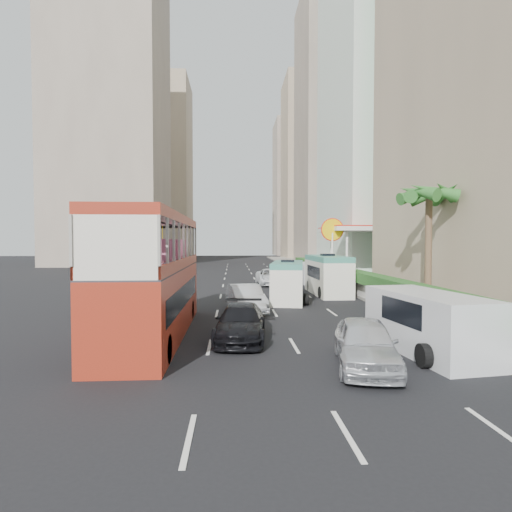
{
  "coord_description": "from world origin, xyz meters",
  "views": [
    {
      "loc": [
        -2.72,
        -16.88,
        3.93
      ],
      "look_at": [
        -1.5,
        4.0,
        3.2
      ],
      "focal_mm": 28.0,
      "sensor_mm": 36.0,
      "label": 1
    }
  ],
  "objects": [
    {
      "name": "car_silver_lane_a",
      "position": [
        -2.0,
        5.44,
        0.0
      ],
      "size": [
        2.37,
        4.85,
        1.53
      ],
      "primitive_type": "imported",
      "rotation": [
        0.0,
        0.0,
        0.17
      ],
      "color": "silver",
      "rests_on": "ground"
    },
    {
      "name": "panel_van_far",
      "position": [
        4.43,
        21.37,
        0.95
      ],
      "size": [
        2.46,
        4.96,
        1.91
      ],
      "primitive_type": "cube",
      "rotation": [
        0.0,
        0.0,
        0.12
      ],
      "color": "silver",
      "rests_on": "ground"
    },
    {
      "name": "tower_left_a",
      "position": [
        -24.0,
        55.0,
        26.0
      ],
      "size": [
        18.0,
        18.0,
        52.0
      ],
      "primitive_type": "cube",
      "color": "tan",
      "rests_on": "ground"
    },
    {
      "name": "tower_mid",
      "position": [
        18.0,
        58.0,
        25.0
      ],
      "size": [
        16.0,
        16.0,
        50.0
      ],
      "primitive_type": "cube",
      "color": "tan",
      "rests_on": "ground"
    },
    {
      "name": "car_silver_lane_b",
      "position": [
        1.42,
        -4.71,
        0.0
      ],
      "size": [
        2.66,
        4.73,
        1.52
      ],
      "primitive_type": "imported",
      "rotation": [
        0.0,
        0.0,
        -0.2
      ],
      "color": "silver",
      "rests_on": "ground"
    },
    {
      "name": "car_black",
      "position": [
        -2.4,
        -0.89,
        0.0
      ],
      "size": [
        2.35,
        4.92,
        1.38
      ],
      "primitive_type": "imported",
      "rotation": [
        0.0,
        0.0,
        -0.09
      ],
      "color": "black",
      "rests_on": "ground"
    },
    {
      "name": "shell_station",
      "position": [
        10.0,
        23.0,
        2.75
      ],
      "size": [
        6.5,
        8.0,
        5.5
      ],
      "primitive_type": "cube",
      "color": "silver",
      "rests_on": "ground"
    },
    {
      "name": "kerb_wall",
      "position": [
        6.2,
        14.0,
        0.68
      ],
      "size": [
        0.3,
        44.0,
        1.0
      ],
      "primitive_type": "cube",
      "color": "silver",
      "rests_on": "sidewalk"
    },
    {
      "name": "ground_plane",
      "position": [
        0.0,
        0.0,
        0.0
      ],
      "size": [
        200.0,
        200.0,
        0.0
      ],
      "primitive_type": "plane",
      "color": "black",
      "rests_on": "ground"
    },
    {
      "name": "tower_stripe",
      "position": [
        18.0,
        34.0,
        29.0
      ],
      "size": [
        16.0,
        18.0,
        58.0
      ],
      "primitive_type": "cube",
      "color": "white",
      "rests_on": "ground"
    },
    {
      "name": "tower_left_b",
      "position": [
        -22.0,
        90.0,
        23.0
      ],
      "size": [
        16.0,
        16.0,
        46.0
      ],
      "primitive_type": "cube",
      "color": "tan",
      "rests_on": "ground"
    },
    {
      "name": "panel_van_near",
      "position": [
        4.19,
        -3.18,
        1.06
      ],
      "size": [
        2.8,
        5.55,
        2.13
      ],
      "primitive_type": "cube",
      "rotation": [
        0.0,
        0.0,
        0.13
      ],
      "color": "silver",
      "rests_on": "ground"
    },
    {
      "name": "hedge",
      "position": [
        6.2,
        14.0,
        1.53
      ],
      "size": [
        1.1,
        44.0,
        0.7
      ],
      "primitive_type": "cube",
      "color": "#2D6626",
      "rests_on": "kerb_wall"
    },
    {
      "name": "palm_tree",
      "position": [
        7.8,
        4.0,
        3.38
      ],
      "size": [
        0.36,
        0.36,
        6.4
      ],
      "primitive_type": "cylinder",
      "color": "brown",
      "rests_on": "sidewalk"
    },
    {
      "name": "minibus_near",
      "position": [
        0.95,
        9.52,
        1.3
      ],
      "size": [
        2.95,
        6.13,
        2.61
      ],
      "primitive_type": "cube",
      "rotation": [
        0.0,
        0.0,
        -0.17
      ],
      "color": "silver",
      "rests_on": "ground"
    },
    {
      "name": "sidewalk",
      "position": [
        9.0,
        25.0,
        0.09
      ],
      "size": [
        6.0,
        120.0,
        0.18
      ],
      "primitive_type": "cube",
      "color": "#99968C",
      "rests_on": "ground"
    },
    {
      "name": "double_decker_bus",
      "position": [
        -6.0,
        0.0,
        2.53
      ],
      "size": [
        2.5,
        11.0,
        5.06
      ],
      "primitive_type": "cube",
      "color": "maroon",
      "rests_on": "ground"
    },
    {
      "name": "van_asset",
      "position": [
        0.76,
        19.42,
        0.0
      ],
      "size": [
        2.61,
        5.35,
        1.47
      ],
      "primitive_type": "imported",
      "rotation": [
        0.0,
        0.0,
        0.03
      ],
      "color": "silver",
      "rests_on": "ground"
    },
    {
      "name": "minibus_far",
      "position": [
        4.41,
        12.74,
        1.45
      ],
      "size": [
        2.26,
        6.56,
        2.9
      ],
      "primitive_type": "cube",
      "rotation": [
        0.0,
        0.0,
        0.01
      ],
      "color": "silver",
      "rests_on": "ground"
    },
    {
      "name": "tower_far_b",
      "position": [
        17.0,
        104.0,
        20.0
      ],
      "size": [
        14.0,
        14.0,
        40.0
      ],
      "primitive_type": "cube",
      "color": "tan",
      "rests_on": "ground"
    },
    {
      "name": "tower_far_a",
      "position": [
        17.0,
        82.0,
        22.0
      ],
      "size": [
        14.0,
        14.0,
        44.0
      ],
      "primitive_type": "cube",
      "color": "tan",
      "rests_on": "ground"
    }
  ]
}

